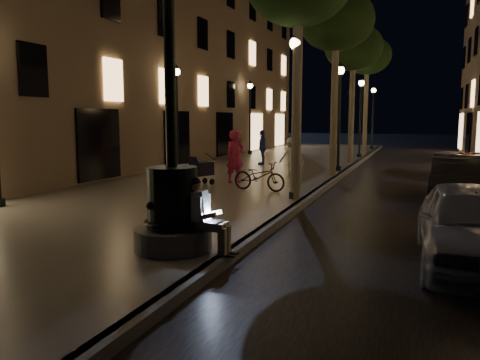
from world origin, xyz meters
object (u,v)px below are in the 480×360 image
at_px(seated_man_laptop, 204,213).
at_px(car_front, 472,225).
at_px(tree_second, 336,22).
at_px(pedestrian_white, 291,157).
at_px(tree_far, 367,57).
at_px(lamp_curb_a, 295,94).
at_px(pedestrian_pink, 237,151).
at_px(pedestrian_red, 235,157).
at_px(lamp_curb_c, 361,107).
at_px(lamp_curb_d, 373,109).
at_px(stroller, 201,169).
at_px(pedestrian_blue, 262,147).
at_px(lamp_curb_b, 340,103).
at_px(lamp_left_c, 250,108).
at_px(lamp_left_b, 177,103).
at_px(car_third, 476,170).
at_px(car_second, 459,180).
at_px(bicycle, 259,176).
at_px(fountain_lamppost, 172,194).
at_px(tree_third, 353,48).

height_order(seated_man_laptop, car_front, seated_man_laptop).
bearing_deg(tree_second, pedestrian_white, -156.13).
height_order(tree_far, pedestrian_white, tree_far).
relative_size(tree_far, pedestrian_white, 4.75).
bearing_deg(lamp_curb_a, pedestrian_pink, 124.69).
height_order(tree_second, pedestrian_red, tree_second).
distance_m(lamp_curb_c, pedestrian_pink, 11.05).
bearing_deg(pedestrian_red, lamp_curb_d, 33.19).
xyz_separation_m(tree_far, stroller, (-3.85, -16.41, -5.66)).
bearing_deg(pedestrian_blue, lamp_curb_b, 58.61).
bearing_deg(car_front, pedestrian_pink, 127.55).
bearing_deg(pedestrian_red, lamp_left_c, 58.30).
distance_m(tree_far, stroller, 17.78).
distance_m(lamp_left_b, lamp_left_c, 10.00).
xyz_separation_m(lamp_curb_a, car_front, (4.30, -4.48, -2.51)).
bearing_deg(car_third, pedestrian_pink, 176.56).
bearing_deg(pedestrian_white, pedestrian_pink, -35.00).
relative_size(tree_second, pedestrian_blue, 4.20).
relative_size(lamp_curb_b, pedestrian_red, 2.51).
height_order(lamp_curb_b, stroller, lamp_curb_b).
bearing_deg(lamp_left_b, lamp_left_c, 90.00).
xyz_separation_m(seated_man_laptop, lamp_curb_a, (0.09, 6.00, 2.33)).
xyz_separation_m(lamp_curb_c, car_third, (5.43, -9.90, -2.60)).
distance_m(seated_man_laptop, lamp_curb_a, 6.44).
height_order(car_second, pedestrian_pink, pedestrian_pink).
bearing_deg(lamp_curb_d, tree_second, -89.68).
relative_size(car_second, pedestrian_blue, 2.51).
distance_m(pedestrian_white, pedestrian_blue, 4.85).
relative_size(stroller, pedestrian_pink, 0.63).
relative_size(tree_second, car_third, 1.61).
bearing_deg(pedestrian_pink, tree_second, -170.06).
relative_size(stroller, pedestrian_red, 0.59).
bearing_deg(bicycle, fountain_lamppost, -167.29).
bearing_deg(pedestrian_pink, pedestrian_blue, -81.58).
distance_m(car_third, pedestrian_red, 9.05).
relative_size(tree_second, lamp_left_b, 1.54).
bearing_deg(fountain_lamppost, lamp_curb_d, 88.66).
relative_size(fountain_lamppost, lamp_curb_a, 1.08).
bearing_deg(fountain_lamppost, pedestrian_pink, 106.01).
relative_size(seated_man_laptop, tree_far, 0.18).
bearing_deg(tree_third, lamp_curb_c, 90.00).
bearing_deg(car_third, lamp_curb_d, 102.67).
distance_m(seated_man_laptop, lamp_curb_b, 14.19).
distance_m(lamp_left_c, car_front, 23.57).
height_order(lamp_curb_c, pedestrian_white, lamp_curb_c).
height_order(car_second, pedestrian_red, pedestrian_red).
distance_m(pedestrian_pink, pedestrian_blue, 3.42).
relative_size(tree_third, lamp_curb_c, 1.50).
xyz_separation_m(lamp_left_b, pedestrian_white, (5.63, -0.69, -2.25)).
bearing_deg(bicycle, lamp_curb_c, 1.21).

